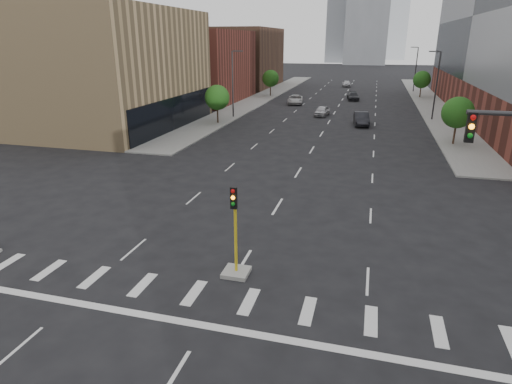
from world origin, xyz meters
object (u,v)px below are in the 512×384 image
at_px(car_deep_right, 353,96).
at_px(car_mid_right, 361,119).
at_px(car_near_left, 322,111).
at_px(car_far_left, 295,100).
at_px(median_traffic_signal, 236,256).
at_px(car_distant, 347,84).

bearing_deg(car_deep_right, car_mid_right, -92.58).
height_order(car_near_left, car_deep_right, car_near_left).
height_order(car_near_left, car_mid_right, car_mid_right).
distance_m(car_near_left, car_mid_right, 8.23).
bearing_deg(car_far_left, median_traffic_signal, -90.39).
height_order(median_traffic_signal, car_distant, median_traffic_signal).
relative_size(car_near_left, car_deep_right, 0.86).
height_order(car_mid_right, car_distant, car_mid_right).
xyz_separation_m(car_deep_right, car_distant, (-2.79, 23.98, 0.03)).
height_order(car_far_left, car_deep_right, car_far_left).
bearing_deg(car_far_left, car_distant, 70.47).
relative_size(car_deep_right, car_distant, 1.13).
xyz_separation_m(car_near_left, car_distant, (0.60, 42.71, 0.02)).
distance_m(median_traffic_signal, car_deep_right, 64.55).
distance_m(car_mid_right, car_far_left, 20.65).
relative_size(car_near_left, car_mid_right, 0.82).
bearing_deg(car_deep_right, car_distant, 88.58).
height_order(car_near_left, car_far_left, car_far_left).
bearing_deg(car_far_left, car_mid_right, -63.36).
relative_size(median_traffic_signal, car_far_left, 0.82).
bearing_deg(car_deep_right, car_far_left, -148.91).
xyz_separation_m(median_traffic_signal, car_deep_right, (1.89, 64.52, -0.28)).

